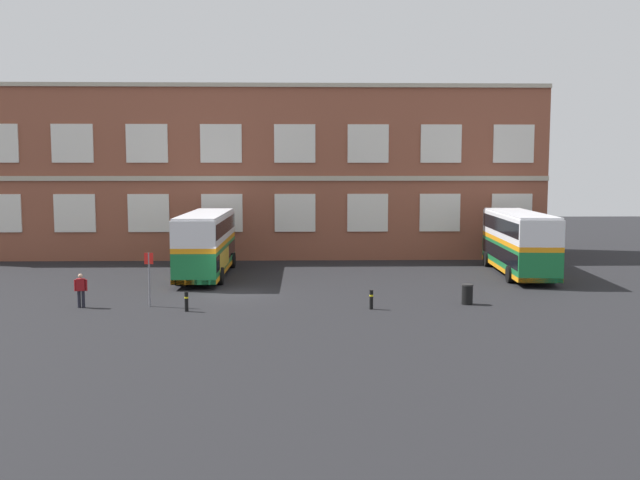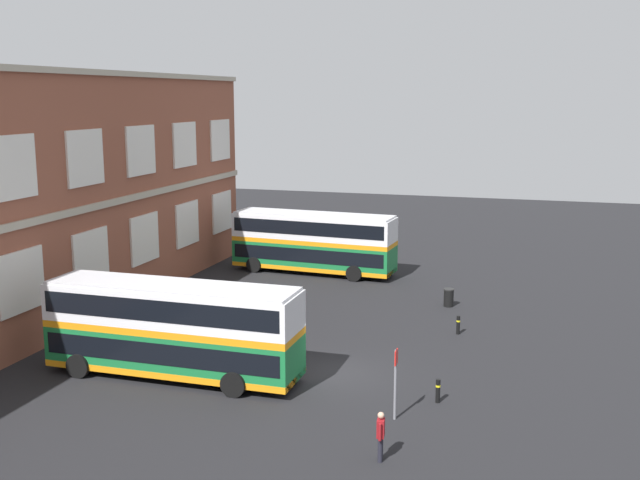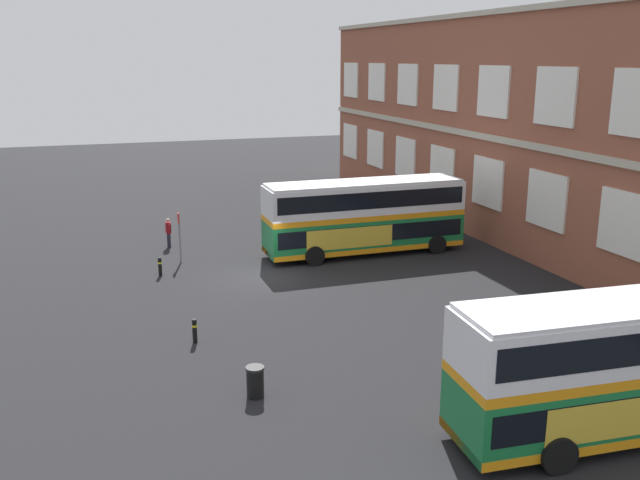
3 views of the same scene
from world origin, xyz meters
name	(u,v)px [view 3 (image 3 of 3)]	position (x,y,z in m)	size (l,w,h in m)	color
ground_plane	(302,273)	(0.00, 2.00, 0.00)	(120.00, 120.00, 0.00)	black
brick_terminal_building	(551,131)	(-2.24, 17.98, 6.42)	(48.92, 8.19, 13.13)	brown
double_decker_near	(364,216)	(-2.39, 6.35, 2.15)	(2.89, 11.01, 4.07)	#197038
double_decker_middle	(639,363)	(17.75, 6.48, 2.15)	(3.43, 11.15, 4.07)	#197038
waiting_passenger	(168,231)	(-7.24, -3.72, 0.93)	(0.64, 0.29, 1.70)	black
bus_stand_flag	(179,233)	(-3.90, -3.52, 1.64)	(0.44, 0.10, 2.70)	slate
station_litter_bin	(255,382)	(12.10, -3.37, 0.52)	(0.60, 0.60, 1.03)	black
safety_bollard_west	(160,267)	(-1.86, -4.82, 0.49)	(0.19, 0.19, 0.95)	black
safety_bollard_east	(195,331)	(7.10, -4.51, 0.49)	(0.19, 0.19, 0.95)	black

